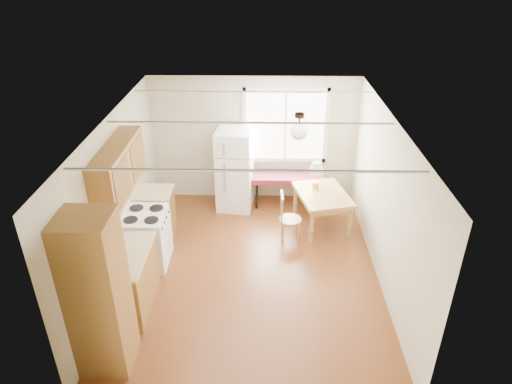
{
  "coord_description": "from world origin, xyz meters",
  "views": [
    {
      "loc": [
        0.2,
        -5.87,
        4.57
      ],
      "look_at": [
        0.07,
        0.51,
        1.15
      ],
      "focal_mm": 32.0,
      "sensor_mm": 36.0,
      "label": 1
    }
  ],
  "objects_px": {
    "dining_table": "(322,198)",
    "chair": "(286,215)",
    "bench": "(287,178)",
    "refrigerator": "(235,170)"
  },
  "relations": [
    {
      "from": "chair",
      "to": "dining_table",
      "type": "bearing_deg",
      "value": 31.76
    },
    {
      "from": "bench",
      "to": "dining_table",
      "type": "xyz_separation_m",
      "value": [
        0.61,
        -0.84,
        0.01
      ]
    },
    {
      "from": "bench",
      "to": "chair",
      "type": "bearing_deg",
      "value": -92.48
    },
    {
      "from": "refrigerator",
      "to": "chair",
      "type": "height_order",
      "value": "refrigerator"
    },
    {
      "from": "bench",
      "to": "chair",
      "type": "height_order",
      "value": "chair"
    },
    {
      "from": "dining_table",
      "to": "chair",
      "type": "distance_m",
      "value": 0.81
    },
    {
      "from": "refrigerator",
      "to": "dining_table",
      "type": "xyz_separation_m",
      "value": [
        1.62,
        -0.72,
        -0.21
      ]
    },
    {
      "from": "bench",
      "to": "dining_table",
      "type": "bearing_deg",
      "value": -53.77
    },
    {
      "from": "dining_table",
      "to": "refrigerator",
      "type": "bearing_deg",
      "value": 142.73
    },
    {
      "from": "dining_table",
      "to": "chair",
      "type": "xyz_separation_m",
      "value": [
        -0.67,
        -0.44,
        -0.09
      ]
    }
  ]
}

